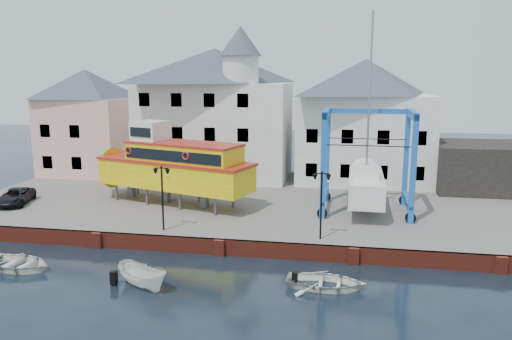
# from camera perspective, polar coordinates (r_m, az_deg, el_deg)

# --- Properties ---
(ground) EXTENTS (140.00, 140.00, 0.00)m
(ground) POSITION_cam_1_polar(r_m,az_deg,el_deg) (30.87, -4.16, -9.70)
(ground) COLOR black
(ground) RESTS_ON ground
(hardstanding) EXTENTS (44.00, 22.00, 1.00)m
(hardstanding) POSITION_cam_1_polar(r_m,az_deg,el_deg) (40.98, -0.40, -3.72)
(hardstanding) COLOR #645D58
(hardstanding) RESTS_ON ground
(quay_wall) EXTENTS (44.00, 0.47, 1.00)m
(quay_wall) POSITION_cam_1_polar(r_m,az_deg,el_deg) (30.80, -4.12, -8.76)
(quay_wall) COLOR maroon
(quay_wall) RESTS_ON ground
(building_pink) EXTENTS (8.00, 7.00, 10.30)m
(building_pink) POSITION_cam_1_polar(r_m,az_deg,el_deg) (52.65, -18.67, 5.22)
(building_pink) COLOR #DBA698
(building_pink) RESTS_ON hardstanding
(building_white_main) EXTENTS (14.00, 8.30, 14.00)m
(building_white_main) POSITION_cam_1_polar(r_m,az_deg,el_deg) (48.05, -4.55, 6.70)
(building_white_main) COLOR silver
(building_white_main) RESTS_ON hardstanding
(building_white_right) EXTENTS (12.00, 8.00, 11.20)m
(building_white_right) POSITION_cam_1_polar(r_m,az_deg,el_deg) (47.21, 12.25, 5.50)
(building_white_right) COLOR silver
(building_white_right) RESTS_ON hardstanding
(shed_dark) EXTENTS (8.00, 7.00, 4.00)m
(shed_dark) POSITION_cam_1_polar(r_m,az_deg,el_deg) (47.17, 24.38, 0.35)
(shed_dark) COLOR black
(shed_dark) RESTS_ON hardstanding
(lamp_post_left) EXTENTS (1.12, 0.32, 4.20)m
(lamp_post_left) POSITION_cam_1_polar(r_m,az_deg,el_deg) (31.97, -10.70, -1.34)
(lamp_post_left) COLOR black
(lamp_post_left) RESTS_ON hardstanding
(lamp_post_right) EXTENTS (1.12, 0.32, 4.20)m
(lamp_post_right) POSITION_cam_1_polar(r_m,az_deg,el_deg) (29.97, 7.50, -2.06)
(lamp_post_right) COLOR black
(lamp_post_right) RESTS_ON hardstanding
(tour_boat) EXTENTS (14.79, 7.69, 6.29)m
(tour_boat) POSITION_cam_1_polar(r_m,az_deg,el_deg) (38.98, -10.29, 0.56)
(tour_boat) COLOR #59595E
(tour_boat) RESTS_ON hardstanding
(travel_lift) EXTENTS (6.72, 9.43, 14.18)m
(travel_lift) POSITION_cam_1_polar(r_m,az_deg,el_deg) (37.67, 12.44, -0.81)
(travel_lift) COLOR #1169B4
(travel_lift) RESTS_ON hardstanding
(van) EXTENTS (3.02, 4.64, 1.19)m
(van) POSITION_cam_1_polar(r_m,az_deg,el_deg) (42.61, -25.83, -2.75)
(van) COLOR black
(van) RESTS_ON hardstanding
(motorboat_a) EXTENTS (3.70, 2.92, 1.36)m
(motorboat_a) POSITION_cam_1_polar(r_m,az_deg,el_deg) (27.19, -12.78, -12.90)
(motorboat_a) COLOR white
(motorboat_a) RESTS_ON ground
(motorboat_b) EXTENTS (4.23, 3.11, 0.85)m
(motorboat_b) POSITION_cam_1_polar(r_m,az_deg,el_deg) (26.72, 7.95, -13.17)
(motorboat_b) COLOR white
(motorboat_b) RESTS_ON ground
(motorboat_d) EXTENTS (4.78, 3.74, 0.90)m
(motorboat_d) POSITION_cam_1_polar(r_m,az_deg,el_deg) (31.88, -25.67, -10.12)
(motorboat_d) COLOR white
(motorboat_d) RESTS_ON ground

